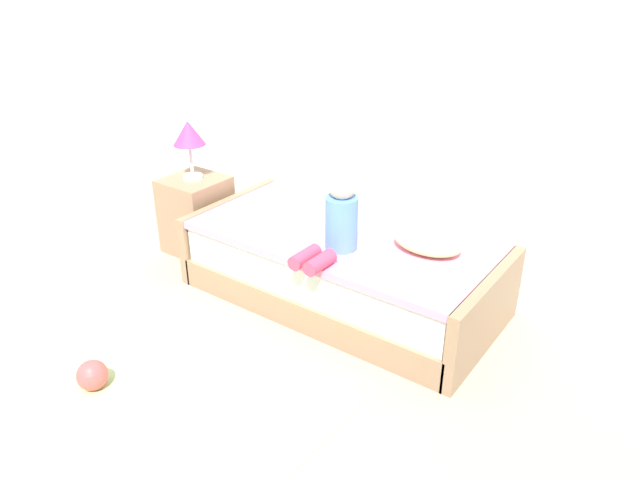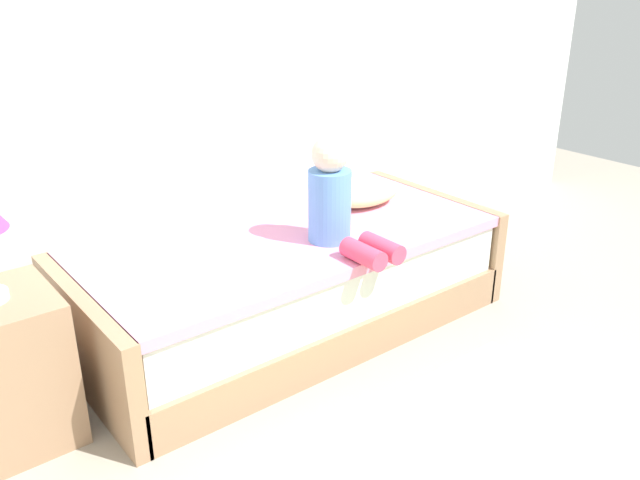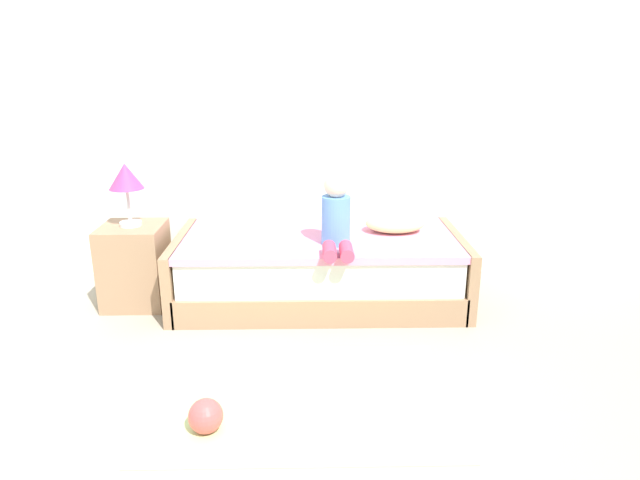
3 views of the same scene
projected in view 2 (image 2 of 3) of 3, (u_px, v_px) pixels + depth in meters
The scene contains 6 objects.
wall_rear at pixel (117, 25), 2.99m from camera, with size 7.20×0.10×2.90m, color silver.
bed at pixel (289, 281), 3.31m from camera, with size 2.11×1.00×0.50m.
nightstand at pixel (3, 372), 2.48m from camera, with size 0.44×0.44×0.60m, color #997556.
child_figure at pixel (336, 201), 3.03m from camera, with size 0.20×0.51×0.50m.
pillow at pixel (363, 192), 3.58m from camera, with size 0.44×0.30×0.13m, color #F2E58C.
area_rug at pixel (475, 476), 2.39m from camera, with size 1.60×1.10×0.01m, color #B2D189.
Camera 2 is at (-1.22, -0.43, 1.72)m, focal length 37.32 mm.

